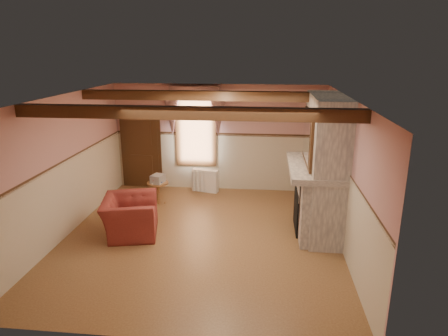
# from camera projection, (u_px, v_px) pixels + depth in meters

# --- Properties ---
(floor) EXTENTS (5.50, 6.00, 0.01)m
(floor) POSITION_uv_depth(u_px,v_px,m) (201.00, 237.00, 8.07)
(floor) COLOR brown
(floor) RESTS_ON ground
(ceiling) EXTENTS (5.50, 6.00, 0.01)m
(ceiling) POSITION_uv_depth(u_px,v_px,m) (199.00, 97.00, 7.27)
(ceiling) COLOR silver
(ceiling) RESTS_ON wall_back
(wall_back) EXTENTS (5.50, 0.02, 2.80)m
(wall_back) POSITION_uv_depth(u_px,v_px,m) (219.00, 138.00, 10.53)
(wall_back) COLOR tan
(wall_back) RESTS_ON floor
(wall_front) EXTENTS (5.50, 0.02, 2.80)m
(wall_front) POSITION_uv_depth(u_px,v_px,m) (160.00, 243.00, 4.81)
(wall_front) COLOR tan
(wall_front) RESTS_ON floor
(wall_left) EXTENTS (0.02, 6.00, 2.80)m
(wall_left) POSITION_uv_depth(u_px,v_px,m) (64.00, 167.00, 7.94)
(wall_left) COLOR tan
(wall_left) RESTS_ON floor
(wall_right) EXTENTS (0.02, 6.00, 2.80)m
(wall_right) POSITION_uv_depth(u_px,v_px,m) (347.00, 175.00, 7.39)
(wall_right) COLOR tan
(wall_right) RESTS_ON floor
(wainscot) EXTENTS (5.50, 6.00, 1.50)m
(wainscot) POSITION_uv_depth(u_px,v_px,m) (201.00, 202.00, 7.85)
(wainscot) COLOR beige
(wainscot) RESTS_ON floor
(chair_rail) EXTENTS (5.50, 6.00, 0.08)m
(chair_rail) POSITION_uv_depth(u_px,v_px,m) (200.00, 166.00, 7.64)
(chair_rail) COLOR black
(chair_rail) RESTS_ON wainscot
(firebox) EXTENTS (0.20, 0.95, 0.90)m
(firebox) POSITION_uv_depth(u_px,v_px,m) (300.00, 209.00, 8.31)
(firebox) COLOR black
(firebox) RESTS_ON floor
(armchair) EXTENTS (1.27, 1.39, 0.77)m
(armchair) POSITION_uv_depth(u_px,v_px,m) (130.00, 216.00, 8.11)
(armchair) COLOR maroon
(armchair) RESTS_ON floor
(side_table) EXTENTS (0.63, 0.63, 0.55)m
(side_table) POSITION_uv_depth(u_px,v_px,m) (158.00, 193.00, 9.74)
(side_table) COLOR brown
(side_table) RESTS_ON floor
(book_stack) EXTENTS (0.34, 0.38, 0.20)m
(book_stack) POSITION_uv_depth(u_px,v_px,m) (158.00, 179.00, 9.61)
(book_stack) COLOR #B7AD8C
(book_stack) RESTS_ON side_table
(radiator) EXTENTS (0.72, 0.35, 0.60)m
(radiator) POSITION_uv_depth(u_px,v_px,m) (205.00, 181.00, 10.59)
(radiator) COLOR white
(radiator) RESTS_ON floor
(bowl) EXTENTS (0.35, 0.35, 0.09)m
(bowl) POSITION_uv_depth(u_px,v_px,m) (316.00, 164.00, 7.90)
(bowl) COLOR brown
(bowl) RESTS_ON mantel
(mantel_clock) EXTENTS (0.14, 0.24, 0.20)m
(mantel_clock) POSITION_uv_depth(u_px,v_px,m) (312.00, 152.00, 8.56)
(mantel_clock) COLOR black
(mantel_clock) RESTS_ON mantel
(oil_lamp) EXTENTS (0.11, 0.11, 0.28)m
(oil_lamp) POSITION_uv_depth(u_px,v_px,m) (314.00, 154.00, 8.29)
(oil_lamp) COLOR #CC8039
(oil_lamp) RESTS_ON mantel
(candle_red) EXTENTS (0.06, 0.06, 0.16)m
(candle_red) POSITION_uv_depth(u_px,v_px,m) (320.00, 171.00, 7.32)
(candle_red) COLOR maroon
(candle_red) RESTS_ON mantel
(jar_yellow) EXTENTS (0.06, 0.06, 0.12)m
(jar_yellow) POSITION_uv_depth(u_px,v_px,m) (317.00, 166.00, 7.69)
(jar_yellow) COLOR yellow
(jar_yellow) RESTS_ON mantel
(fireplace) EXTENTS (0.85, 2.00, 2.80)m
(fireplace) POSITION_uv_depth(u_px,v_px,m) (324.00, 166.00, 8.00)
(fireplace) COLOR gray
(fireplace) RESTS_ON floor
(mantel) EXTENTS (1.05, 2.05, 0.12)m
(mantel) POSITION_uv_depth(u_px,v_px,m) (315.00, 168.00, 8.02)
(mantel) COLOR gray
(mantel) RESTS_ON fireplace
(overmantel_mirror) EXTENTS (0.06, 1.44, 1.04)m
(overmantel_mirror) POSITION_uv_depth(u_px,v_px,m) (308.00, 138.00, 7.87)
(overmantel_mirror) COLOR silver
(overmantel_mirror) RESTS_ON fireplace
(door) EXTENTS (1.10, 0.10, 2.10)m
(door) POSITION_uv_depth(u_px,v_px,m) (141.00, 149.00, 10.78)
(door) COLOR black
(door) RESTS_ON floor
(window) EXTENTS (1.06, 0.08, 2.02)m
(window) POSITION_uv_depth(u_px,v_px,m) (196.00, 128.00, 10.49)
(window) COLOR white
(window) RESTS_ON wall_back
(window_drapes) EXTENTS (1.30, 0.14, 1.40)m
(window_drapes) POSITION_uv_depth(u_px,v_px,m) (195.00, 106.00, 10.23)
(window_drapes) COLOR gray
(window_drapes) RESTS_ON wall_back
(ceiling_beam_front) EXTENTS (5.50, 0.18, 0.20)m
(ceiling_beam_front) POSITION_uv_depth(u_px,v_px,m) (186.00, 113.00, 6.15)
(ceiling_beam_front) COLOR black
(ceiling_beam_front) RESTS_ON ceiling
(ceiling_beam_back) EXTENTS (5.50, 0.18, 0.20)m
(ceiling_beam_back) POSITION_uv_depth(u_px,v_px,m) (208.00, 96.00, 8.44)
(ceiling_beam_back) COLOR black
(ceiling_beam_back) RESTS_ON ceiling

